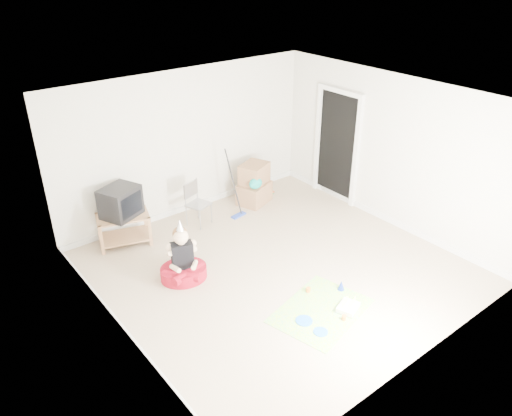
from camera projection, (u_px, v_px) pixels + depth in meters
ground at (277, 267)px, 7.66m from camera, size 5.00×5.00×0.00m
doorway_recess at (337, 147)px, 9.38m from camera, size 0.02×0.90×2.05m
tv_stand at (124, 227)px, 8.16m from camera, size 0.94×0.74×0.52m
crt_tv at (120, 202)px, 7.94m from camera, size 0.71×0.66×0.49m
folding_chair at (199, 204)px, 8.68m from camera, size 0.45×0.44×0.80m
cardboard_boxes at (254, 185)px, 9.45m from camera, size 0.73×0.66×0.77m
floor_mop at (238, 203)px, 9.00m from camera, size 0.31×0.40×1.20m
book_pile at (267, 191)px, 9.97m from camera, size 0.22×0.27×0.05m
seated_woman at (183, 266)px, 7.32m from camera, size 0.88×0.88×0.99m
party_mat at (321, 311)px, 6.75m from camera, size 1.51×1.25×0.01m
birthday_cake at (348, 308)px, 6.74m from camera, size 0.36×0.32×0.14m
blue_plate_near at (304, 321)px, 6.56m from camera, size 0.30×0.30×0.01m
blue_plate_far at (321, 332)px, 6.37m from camera, size 0.24×0.24×0.01m
orange_cup_near at (308, 290)px, 7.10m from camera, size 0.08×0.08×0.07m
orange_cup_far at (344, 318)px, 6.56m from camera, size 0.08×0.08×0.07m
blue_party_hat at (341, 285)px, 7.13m from camera, size 0.11×0.11×0.15m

